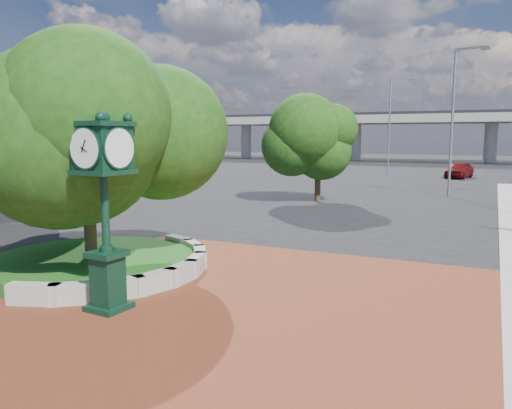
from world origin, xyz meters
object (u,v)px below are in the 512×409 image
at_px(street_lamp_near, 456,111).
at_px(parked_car, 459,170).
at_px(post_clock, 104,193).
at_px(street_lamp_far, 392,119).

bearing_deg(street_lamp_near, parked_car, 91.98).
relative_size(post_clock, parked_car, 1.09).
bearing_deg(parked_car, post_clock, -84.93).
bearing_deg(post_clock, street_lamp_far, 92.28).
xyz_separation_m(post_clock, street_lamp_far, (-1.71, 42.81, 2.96)).
distance_m(post_clock, parked_car, 42.99).
height_order(parked_car, street_lamp_far, street_lamp_far).
height_order(post_clock, street_lamp_far, street_lamp_far).
bearing_deg(street_lamp_far, parked_car, -1.21).
bearing_deg(street_lamp_far, post_clock, -87.72).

